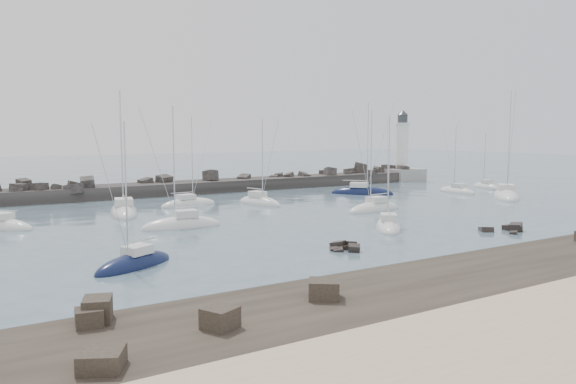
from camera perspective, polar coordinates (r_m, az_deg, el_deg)
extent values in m
plane|color=#486070|center=(55.44, 3.25, -3.77)|extent=(400.00, 400.00, 0.00)
cube|color=#2A231D|center=(40.01, 22.03, -8.06)|extent=(140.00, 12.00, 0.70)
cube|color=#2A231D|center=(31.42, 3.69, -9.83)|extent=(2.28, 2.27, 1.02)
cube|color=#2A231D|center=(27.00, -6.92, -12.58)|extent=(1.88, 1.87, 1.00)
cube|color=#2A231D|center=(28.70, -19.54, -11.91)|extent=(1.42, 1.38, 0.85)
cube|color=#2A231D|center=(23.73, -18.38, -15.85)|extent=(2.18, 2.19, 0.75)
cube|color=#2A231D|center=(29.21, -18.79, -11.23)|extent=(1.77, 1.94, 1.18)
cube|color=black|center=(46.52, 5.14, -5.55)|extent=(1.44, 1.53, 1.05)
cube|color=black|center=(45.34, 5.15, -6.08)|extent=(1.18, 1.10, 0.84)
cube|color=black|center=(46.68, 6.42, -5.42)|extent=(0.92, 0.83, 0.85)
cube|color=black|center=(45.56, 4.71, -5.97)|extent=(1.00, 0.92, 0.71)
cube|color=black|center=(46.07, 5.88, -5.85)|extent=(0.71, 0.84, 0.85)
cube|color=black|center=(45.23, 6.73, -5.83)|extent=(1.28, 1.32, 0.96)
cube|color=black|center=(58.52, 22.24, -3.71)|extent=(1.55, 1.62, 1.04)
cube|color=black|center=(57.41, 19.47, -3.76)|extent=(1.79, 1.85, 1.00)
cube|color=black|center=(58.81, 21.52, -3.54)|extent=(1.01, 1.10, 0.99)
cube|color=black|center=(58.50, 22.13, -3.43)|extent=(1.71, 1.52, 1.18)
cube|color=black|center=(56.66, 21.94, -3.94)|extent=(0.89, 0.87, 0.60)
cube|color=#2A2725|center=(86.46, -15.73, -0.31)|extent=(115.00, 6.00, 3.20)
cube|color=#2A2725|center=(89.05, -12.47, 1.11)|extent=(2.60, 2.63, 2.07)
cube|color=#2A2725|center=(111.09, 8.64, 1.99)|extent=(1.73, 1.40, 1.27)
cube|color=#2A2725|center=(97.38, -1.44, 1.44)|extent=(1.84, 1.85, 1.06)
cube|color=#2A2725|center=(99.22, 1.66, 1.71)|extent=(1.62, 2.06, 1.56)
cube|color=#2A2725|center=(82.38, -24.07, 0.38)|extent=(2.79, 2.93, 1.64)
cube|color=#2A2725|center=(88.48, -14.25, 0.91)|extent=(2.37, 2.08, 1.70)
cube|color=#2A2725|center=(105.93, 8.47, 1.87)|extent=(1.90, 1.89, 1.63)
cube|color=#2A2725|center=(83.26, -24.99, 0.32)|extent=(1.25, 1.38, 0.70)
cube|color=#2A2725|center=(111.59, 11.61, 2.22)|extent=(2.43, 2.38, 1.89)
cube|color=#2A2725|center=(113.37, 11.43, 2.00)|extent=(2.68, 2.74, 1.71)
cube|color=#2A2725|center=(97.18, 0.08, 1.69)|extent=(1.83, 1.82, 1.32)
cube|color=#2A2725|center=(85.78, -21.04, 0.72)|extent=(1.41, 1.36, 1.18)
cube|color=#2A2725|center=(104.31, 6.04, 1.92)|extent=(1.45, 1.38, 1.03)
cube|color=#2A2725|center=(108.04, 7.38, 2.36)|extent=(3.48, 3.06, 2.73)
cube|color=#2A2725|center=(112.70, 11.02, 2.18)|extent=(1.65, 1.64, 0.86)
cube|color=#2A2725|center=(83.45, -19.69, 0.73)|extent=(2.40, 2.77, 2.44)
cube|color=#2A2725|center=(113.75, 10.13, 2.32)|extent=(2.50, 2.22, 1.94)
cube|color=#2A2725|center=(82.13, -20.84, 0.25)|extent=(3.15, 3.15, 2.06)
cube|color=#2A2725|center=(113.35, 9.09, 2.18)|extent=(2.65, 2.38, 1.93)
cube|color=#2A2725|center=(81.87, -25.92, 0.00)|extent=(2.08, 2.29, 1.89)
cube|color=#2A2725|center=(109.48, 9.36, 1.97)|extent=(2.04, 2.12, 1.52)
cube|color=#2A2725|center=(82.74, -25.19, 0.06)|extent=(1.81, 2.02, 1.79)
cube|color=#2A2725|center=(106.68, 6.29, 1.98)|extent=(2.70, 2.91, 1.91)
cube|color=#2A2725|center=(104.24, 3.99, 1.85)|extent=(1.33, 1.37, 1.17)
cube|color=#2A2725|center=(111.85, 8.91, 2.25)|extent=(1.52, 1.71, 1.37)
cube|color=#2A2725|center=(104.26, 3.67, 1.98)|extent=(2.02, 2.03, 0.97)
cube|color=#2A2725|center=(83.04, -22.18, 0.00)|extent=(1.35, 1.36, 1.08)
cube|color=#2A2725|center=(98.32, -0.94, 1.63)|extent=(2.07, 1.92, 1.33)
cube|color=#2A2725|center=(90.68, -7.88, 1.62)|extent=(2.37, 2.71, 2.25)
cube|color=#2A2725|center=(84.83, -25.25, 0.55)|extent=(1.94, 2.38, 2.19)
cube|color=#2A2725|center=(94.03, -4.49, 1.35)|extent=(2.92, 2.86, 1.67)
cube|color=#2A2725|center=(106.21, 6.27, 1.89)|extent=(1.94, 1.92, 1.78)
cube|color=#2A2725|center=(82.15, -25.68, 0.32)|extent=(2.40, 2.31, 1.44)
cube|color=#2A2725|center=(101.76, 4.30, 2.02)|extent=(2.37, 2.44, 2.10)
cube|color=#2A2725|center=(114.10, 11.36, 2.24)|extent=(2.15, 2.39, 1.79)
cube|color=#2A2725|center=(82.47, -22.49, 0.37)|extent=(1.43, 1.33, 1.35)
cube|color=#2A2725|center=(88.88, -12.20, 1.12)|extent=(1.57, 1.49, 1.47)
cube|color=#969591|center=(114.34, 11.45, 1.60)|extent=(7.00, 7.00, 3.00)
cylinder|color=white|center=(114.04, 11.51, 4.61)|extent=(2.50, 2.50, 9.00)
cylinder|color=white|center=(114.03, 11.56, 6.83)|extent=(3.20, 3.20, 0.25)
cylinder|color=#31373B|center=(114.04, 11.57, 7.27)|extent=(2.00, 2.00, 1.60)
cone|color=#31373B|center=(114.08, 11.58, 7.93)|extent=(2.20, 2.20, 1.00)
cylinder|color=silver|center=(61.98, -26.95, -1.66)|extent=(2.34, 2.72, 0.09)
ellipsoid|color=#0D1639|center=(41.45, -15.36, -7.28)|extent=(7.15, 5.18, 1.88)
cube|color=silver|center=(41.45, -15.06, -5.68)|extent=(2.38, 2.15, 0.63)
cylinder|color=silver|center=(40.17, -16.14, 0.24)|extent=(0.11, 0.11, 9.39)
cylinder|color=silver|center=(41.68, -14.61, -4.78)|extent=(2.50, 1.39, 0.09)
ellipsoid|color=silver|center=(68.10, -16.33, -2.12)|extent=(5.19, 10.24, 2.49)
cube|color=silver|center=(67.42, -16.35, -0.96)|extent=(2.55, 3.12, 0.79)
cylinder|color=silver|center=(68.25, -16.55, 4.36)|extent=(0.14, 0.14, 13.23)
cylinder|color=silver|center=(66.66, -16.34, -0.40)|extent=(1.00, 3.84, 0.11)
ellipsoid|color=silver|center=(74.02, -10.05, -1.33)|extent=(8.10, 3.39, 1.96)
cube|color=silver|center=(73.69, -10.33, -0.47)|extent=(2.38, 1.84, 0.61)
cylinder|color=silver|center=(73.80, -9.71, 3.44)|extent=(0.11, 0.11, 10.60)
cylinder|color=silver|center=(73.37, -10.72, -0.06)|extent=(3.13, 0.48, 0.09)
ellipsoid|color=silver|center=(57.23, -10.75, -3.50)|extent=(8.38, 3.32, 2.20)
cube|color=silver|center=(57.14, -10.38, -2.19)|extent=(2.44, 1.86, 0.74)
cylinder|color=silver|center=(56.35, -11.52, 2.94)|extent=(0.13, 0.13, 11.03)
cylinder|color=silver|center=(57.20, -9.85, -1.47)|extent=(3.26, 0.42, 0.11)
ellipsoid|color=silver|center=(74.39, -2.91, -1.21)|extent=(4.00, 8.05, 2.15)
cube|color=silver|center=(74.53, -3.12, -0.20)|extent=(1.98, 2.44, 0.74)
cylinder|color=silver|center=(73.41, -2.62, 3.49)|extent=(0.13, 0.13, 10.41)
cylinder|color=silver|center=(74.86, -3.39, 0.35)|extent=(0.77, 3.03, 0.11)
ellipsoid|color=silver|center=(56.44, 10.14, -3.63)|extent=(6.49, 7.39, 1.97)
cube|color=silver|center=(55.89, 10.19, -2.52)|extent=(2.50, 2.60, 0.64)
cylinder|color=silver|center=(56.36, 10.20, 2.43)|extent=(0.11, 0.11, 10.19)
cylinder|color=silver|center=(55.28, 10.24, -1.99)|extent=(1.93, 2.44, 0.09)
ellipsoid|color=#0D1639|center=(87.42, 7.54, -0.16)|extent=(8.78, 8.88, 2.33)
cube|color=silver|center=(87.34, 7.24, 0.72)|extent=(3.24, 3.25, 0.72)
cylinder|color=silver|center=(86.86, 8.11, 4.70)|extent=(0.12, 0.12, 12.87)
cylinder|color=silver|center=(87.35, 6.81, 1.17)|extent=(2.74, 2.80, 0.10)
ellipsoid|color=silver|center=(69.01, 8.74, -1.84)|extent=(8.52, 3.53, 2.16)
cube|color=silver|center=(69.16, 8.98, -0.77)|extent=(2.50, 1.93, 0.70)
cylinder|color=silver|center=(67.94, 8.45, 3.55)|extent=(0.12, 0.12, 11.17)
cylinder|color=silver|center=(69.51, 9.31, -0.20)|extent=(3.30, 0.49, 0.10)
ellipsoid|color=silver|center=(92.80, 16.78, -0.01)|extent=(2.63, 7.36, 1.86)
cube|color=silver|center=(92.45, 16.96, 0.64)|extent=(1.57, 2.11, 0.60)
cylinder|color=silver|center=(92.80, 16.63, 3.52)|extent=(0.10, 0.10, 9.79)
cylinder|color=silver|center=(92.05, 17.20, 0.96)|extent=(0.24, 2.90, 0.09)
ellipsoid|color=silver|center=(87.64, 21.28, -0.51)|extent=(9.85, 9.68, 2.54)
cube|color=silver|center=(88.02, 21.27, 0.48)|extent=(3.60, 3.58, 0.77)
cylinder|color=silver|center=(86.31, 21.56, 4.84)|extent=(0.13, 0.13, 14.24)
cylinder|color=silver|center=(88.68, 21.23, 0.98)|extent=(3.11, 3.01, 0.11)
ellipsoid|color=silver|center=(102.05, 19.43, 0.43)|extent=(3.42, 6.60, 1.81)
cube|color=silver|center=(101.71, 19.56, 1.02)|extent=(1.66, 2.02, 0.63)
cylinder|color=silver|center=(102.11, 19.36, 3.27)|extent=(0.11, 0.11, 8.52)
cylinder|color=silver|center=(101.32, 19.73, 1.33)|extent=(0.70, 2.47, 0.09)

